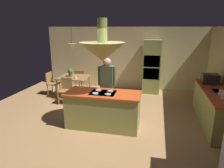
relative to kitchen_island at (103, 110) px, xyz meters
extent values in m
plane|color=#AD7F51|center=(0.00, 0.20, -0.47)|extent=(8.16, 8.16, 0.00)
cube|color=beige|center=(0.00, 3.65, 0.80)|extent=(6.80, 0.10, 2.55)
cube|color=#8C934C|center=(0.00, 0.00, -0.02)|extent=(1.85, 0.76, 0.89)
cube|color=#D14C1E|center=(0.00, 0.00, 0.44)|extent=(1.91, 0.82, 0.04)
cube|color=black|center=(0.00, 0.00, 0.46)|extent=(0.64, 0.52, 0.01)
cylinder|color=#B2B2B7|center=(-0.16, -0.13, 0.47)|extent=(0.15, 0.15, 0.02)
cylinder|color=#B2B2B7|center=(0.16, -0.13, 0.47)|extent=(0.15, 0.15, 0.02)
cylinder|color=#B2B2B7|center=(-0.16, 0.13, 0.47)|extent=(0.15, 0.15, 0.02)
cylinder|color=#B2B2B7|center=(0.16, 0.13, 0.47)|extent=(0.15, 0.15, 0.02)
cube|color=#8C934C|center=(2.84, 0.80, -0.02)|extent=(0.62, 2.48, 0.89)
cube|color=#D14C1E|center=(2.84, 0.80, 0.44)|extent=(0.66, 2.52, 0.04)
cube|color=#B2B2B7|center=(3.00, 0.80, 0.38)|extent=(0.48, 0.36, 0.16)
cube|color=#8C934C|center=(1.10, 3.25, 0.57)|extent=(0.66, 0.62, 2.08)
cube|color=black|center=(1.10, 2.96, 0.83)|extent=(0.60, 0.04, 0.44)
cube|color=black|center=(1.10, 2.96, 0.35)|extent=(0.60, 0.04, 0.44)
cube|color=olive|center=(-1.70, 2.10, 0.27)|extent=(1.08, 0.94, 0.04)
cylinder|color=olive|center=(-2.18, 1.69, -0.11)|extent=(0.06, 0.06, 0.72)
cylinder|color=olive|center=(-1.22, 1.69, -0.11)|extent=(0.06, 0.06, 0.72)
cylinder|color=olive|center=(-2.18, 2.51, -0.11)|extent=(0.06, 0.06, 0.72)
cylinder|color=olive|center=(-1.22, 2.51, -0.11)|extent=(0.06, 0.06, 0.72)
cylinder|color=tan|center=(-0.15, 0.68, -0.05)|extent=(0.14, 0.14, 0.85)
cylinder|color=tan|center=(0.03, 0.68, -0.05)|extent=(0.14, 0.14, 0.85)
cube|color=#4C6042|center=(-0.06, 0.68, 0.70)|extent=(0.36, 0.22, 0.65)
cylinder|color=#4C6042|center=(-0.28, 0.68, 0.73)|extent=(0.09, 0.09, 0.55)
cylinder|color=#4C6042|center=(0.16, 0.68, 0.73)|extent=(0.09, 0.09, 0.55)
sphere|color=tan|center=(-0.06, 0.68, 1.13)|extent=(0.23, 0.23, 0.23)
cone|color=#8C934C|center=(0.00, 0.00, 1.49)|extent=(1.10, 1.10, 0.45)
cylinder|color=#8C934C|center=(0.00, 0.00, 1.99)|extent=(0.24, 0.24, 0.55)
cone|color=beige|center=(-1.70, 2.10, 1.39)|extent=(0.32, 0.32, 0.22)
cylinder|color=black|center=(-1.70, 2.10, 1.80)|extent=(0.01, 0.01, 0.60)
cube|color=olive|center=(-1.70, 1.33, -0.03)|extent=(0.40, 0.40, 0.04)
cube|color=olive|center=(-1.70, 1.51, 0.19)|extent=(0.40, 0.04, 0.42)
cylinder|color=olive|center=(-1.87, 1.16, -0.26)|extent=(0.04, 0.04, 0.43)
cylinder|color=olive|center=(-1.53, 1.16, -0.26)|extent=(0.04, 0.04, 0.43)
cylinder|color=olive|center=(-1.87, 1.50, -0.26)|extent=(0.04, 0.04, 0.43)
cylinder|color=olive|center=(-1.53, 1.50, -0.26)|extent=(0.04, 0.04, 0.43)
cube|color=olive|center=(-1.70, 2.87, -0.03)|extent=(0.40, 0.40, 0.04)
cube|color=olive|center=(-1.70, 2.69, 0.19)|extent=(0.40, 0.04, 0.42)
cylinder|color=olive|center=(-1.53, 3.04, -0.26)|extent=(0.04, 0.04, 0.43)
cylinder|color=olive|center=(-1.87, 3.04, -0.26)|extent=(0.04, 0.04, 0.43)
cylinder|color=olive|center=(-1.53, 2.70, -0.26)|extent=(0.04, 0.04, 0.43)
cylinder|color=olive|center=(-1.87, 2.70, -0.26)|extent=(0.04, 0.04, 0.43)
cube|color=olive|center=(-2.54, 2.10, -0.03)|extent=(0.40, 0.40, 0.04)
cube|color=olive|center=(-2.72, 2.10, 0.19)|extent=(0.04, 0.40, 0.42)
cylinder|color=olive|center=(-2.37, 1.93, -0.26)|extent=(0.04, 0.04, 0.43)
cylinder|color=olive|center=(-2.37, 2.27, -0.26)|extent=(0.04, 0.04, 0.43)
cylinder|color=olive|center=(-2.71, 1.93, -0.26)|extent=(0.04, 0.04, 0.43)
cylinder|color=olive|center=(-2.71, 2.27, -0.26)|extent=(0.04, 0.04, 0.43)
cylinder|color=#99382D|center=(-1.82, 2.11, 0.35)|extent=(0.14, 0.14, 0.12)
sphere|color=#2D722D|center=(-1.82, 2.11, 0.49)|extent=(0.20, 0.20, 0.20)
cylinder|color=white|center=(-1.52, 1.86, 0.33)|extent=(0.07, 0.07, 0.09)
cylinder|color=silver|center=(2.84, 0.18, 0.55)|extent=(0.11, 0.11, 0.17)
cylinder|color=silver|center=(2.84, 0.36, 0.54)|extent=(0.12, 0.12, 0.16)
cube|color=#232326|center=(2.84, 1.54, 0.60)|extent=(0.46, 0.36, 0.28)
camera|label=1|loc=(1.28, -4.68, 2.05)|focal=32.35mm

